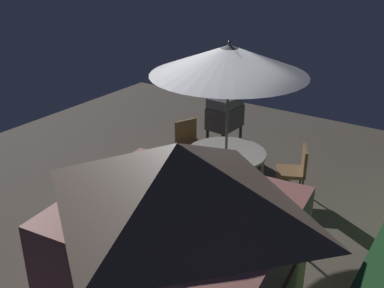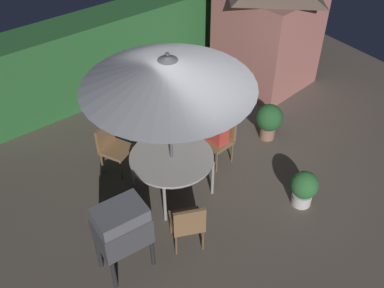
{
  "view_description": "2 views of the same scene",
  "coord_description": "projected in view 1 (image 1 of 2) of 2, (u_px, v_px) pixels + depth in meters",
  "views": [
    {
      "loc": [
        5.19,
        3.57,
        3.97
      ],
      "look_at": [
        -0.37,
        -0.16,
        1.05
      ],
      "focal_mm": 43.0,
      "sensor_mm": 36.0,
      "label": 1
    },
    {
      "loc": [
        -3.97,
        -4.33,
        5.59
      ],
      "look_at": [
        -0.69,
        -0.01,
        0.93
      ],
      "focal_mm": 42.27,
      "sensor_mm": 36.0,
      "label": 2
    }
  ],
  "objects": [
    {
      "name": "patio_umbrella",
      "position": [
        229.0,
        60.0,
        7.14
      ],
      "size": [
        2.52,
        2.52,
        2.61
      ],
      "color": "#4C4C51",
      "rests_on": "ground"
    },
    {
      "name": "garden_shed",
      "position": [
        179.0,
        280.0,
        3.94
      ],
      "size": [
        1.9,
        2.07,
        2.61
      ],
      "color": "#B26B60",
      "rests_on": "ground"
    },
    {
      "name": "patio_table",
      "position": [
        226.0,
        155.0,
        7.79
      ],
      "size": [
        1.36,
        1.36,
        0.74
      ],
      "color": "#B2ADA3",
      "rests_on": "ground"
    },
    {
      "name": "chair_toward_hedge",
      "position": [
        189.0,
        141.0,
        8.78
      ],
      "size": [
        0.61,
        0.61,
        0.9
      ],
      "color": "olive",
      "rests_on": "ground"
    },
    {
      "name": "potted_plant_by_grill",
      "position": [
        144.0,
        232.0,
        6.16
      ],
      "size": [
        0.52,
        0.52,
        0.73
      ],
      "color": "#936651",
      "rests_on": "ground"
    },
    {
      "name": "ground_plane",
      "position": [
        187.0,
        214.0,
        7.36
      ],
      "size": [
        11.0,
        11.0,
        0.0
      ],
      "primitive_type": "plane",
      "color": "brown"
    },
    {
      "name": "chair_near_shed",
      "position": [
        195.0,
        193.0,
        6.94
      ],
      "size": [
        0.51,
        0.5,
        0.9
      ],
      "color": "olive",
      "rests_on": "ground"
    },
    {
      "name": "chair_far_side",
      "position": [
        296.0,
        168.0,
        7.69
      ],
      "size": [
        0.61,
        0.62,
        0.9
      ],
      "color": "olive",
      "rests_on": "ground"
    },
    {
      "name": "bbq_grill",
      "position": [
        225.0,
        114.0,
        9.21
      ],
      "size": [
        0.73,
        0.54,
        1.2
      ],
      "color": "#47474C",
      "rests_on": "ground"
    },
    {
      "name": "person_in_red",
      "position": [
        198.0,
        175.0,
        6.9
      ],
      "size": [
        0.27,
        0.36,
        1.26
      ],
      "color": "#CC3D33",
      "rests_on": "ground"
    },
    {
      "name": "potted_plant_by_shed",
      "position": [
        99.0,
        183.0,
        7.56
      ],
      "size": [
        0.45,
        0.45,
        0.64
      ],
      "color": "silver",
      "rests_on": "ground"
    }
  ]
}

